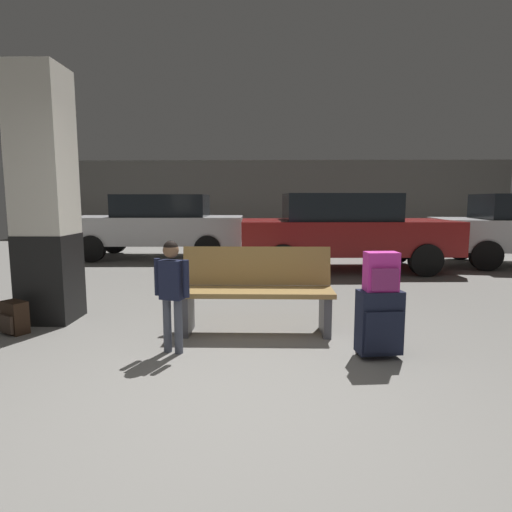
% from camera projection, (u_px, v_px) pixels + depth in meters
% --- Properties ---
extents(ground_plane, '(18.00, 18.00, 0.10)m').
position_uv_depth(ground_plane, '(251.00, 289.00, 6.91)').
color(ground_plane, gray).
extents(garage_back_wall, '(18.00, 0.12, 2.80)m').
position_uv_depth(garage_back_wall, '(259.00, 199.00, 15.50)').
color(garage_back_wall, slate).
rests_on(garage_back_wall, ground_plane).
extents(structural_pillar, '(0.57, 0.57, 2.84)m').
position_uv_depth(structural_pillar, '(45.00, 198.00, 4.78)').
color(structural_pillar, black).
rests_on(structural_pillar, ground_plane).
extents(bench, '(1.60, 0.53, 0.89)m').
position_uv_depth(bench, '(256.00, 290.00, 4.49)').
color(bench, '#9E7A42').
rests_on(bench, ground_plane).
extents(suitcase, '(0.41, 0.28, 0.60)m').
position_uv_depth(suitcase, '(379.00, 322.00, 3.74)').
color(suitcase, '#191E33').
rests_on(suitcase, ground_plane).
extents(backpack_bright, '(0.29, 0.21, 0.34)m').
position_uv_depth(backpack_bright, '(381.00, 272.00, 3.68)').
color(backpack_bright, '#D833A5').
rests_on(backpack_bright, suitcase).
extents(child, '(0.34, 0.24, 1.03)m').
position_uv_depth(child, '(172.00, 284.00, 3.82)').
color(child, '#4C5160').
rests_on(child, ground_plane).
extents(backpack_dark_floor, '(0.32, 0.30, 0.34)m').
position_uv_depth(backpack_dark_floor, '(14.00, 318.00, 4.45)').
color(backpack_dark_floor, black).
rests_on(backpack_dark_floor, ground_plane).
extents(parked_car_near, '(4.16, 1.92, 1.51)m').
position_uv_depth(parked_car_near, '(343.00, 229.00, 8.43)').
color(parked_car_near, maroon).
rests_on(parked_car_near, ground_plane).
extents(parked_car_far, '(4.15, 1.89, 1.51)m').
position_uv_depth(parked_car_far, '(159.00, 224.00, 10.25)').
color(parked_car_far, silver).
rests_on(parked_car_far, ground_plane).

